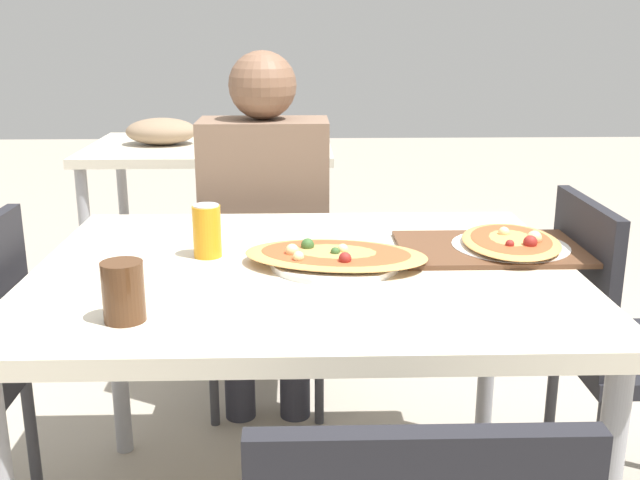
{
  "coord_description": "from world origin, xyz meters",
  "views": [
    {
      "loc": [
        -0.01,
        -1.62,
        1.26
      ],
      "look_at": [
        0.04,
        -0.0,
        0.79
      ],
      "focal_mm": 42.0,
      "sensor_mm": 36.0,
      "label": 1
    }
  ],
  "objects_px": {
    "pizza_main": "(335,257)",
    "drink_glass": "(123,292)",
    "pizza_second": "(511,243)",
    "soda_can": "(207,231)",
    "chair_far_seated": "(267,258)",
    "dining_table": "(305,293)",
    "person_seated": "(265,206)",
    "chair_side_right": "(623,339)"
  },
  "relations": [
    {
      "from": "dining_table",
      "to": "pizza_main",
      "type": "relative_size",
      "value": 2.66
    },
    {
      "from": "person_seated",
      "to": "pizza_second",
      "type": "relative_size",
      "value": 3.36
    },
    {
      "from": "drink_glass",
      "to": "pizza_main",
      "type": "bearing_deg",
      "value": 38.1
    },
    {
      "from": "chair_far_seated",
      "to": "person_seated",
      "type": "height_order",
      "value": "person_seated"
    },
    {
      "from": "soda_can",
      "to": "drink_glass",
      "type": "relative_size",
      "value": 1.11
    },
    {
      "from": "pizza_main",
      "to": "soda_can",
      "type": "relative_size",
      "value": 3.65
    },
    {
      "from": "pizza_main",
      "to": "dining_table",
      "type": "bearing_deg",
      "value": 176.66
    },
    {
      "from": "pizza_main",
      "to": "pizza_second",
      "type": "bearing_deg",
      "value": 13.52
    },
    {
      "from": "drink_glass",
      "to": "pizza_second",
      "type": "height_order",
      "value": "drink_glass"
    },
    {
      "from": "pizza_main",
      "to": "drink_glass",
      "type": "xyz_separation_m",
      "value": [
        -0.4,
        -0.32,
        0.04
      ]
    },
    {
      "from": "soda_can",
      "to": "person_seated",
      "type": "bearing_deg",
      "value": 80.39
    },
    {
      "from": "chair_far_seated",
      "to": "dining_table",
      "type": "bearing_deg",
      "value": 98.43
    },
    {
      "from": "chair_far_seated",
      "to": "person_seated",
      "type": "relative_size",
      "value": 0.72
    },
    {
      "from": "soda_can",
      "to": "pizza_main",
      "type": "bearing_deg",
      "value": -15.04
    },
    {
      "from": "dining_table",
      "to": "pizza_second",
      "type": "height_order",
      "value": "pizza_second"
    },
    {
      "from": "dining_table",
      "to": "person_seated",
      "type": "xyz_separation_m",
      "value": [
        -0.12,
        0.7,
        0.04
      ]
    },
    {
      "from": "chair_side_right",
      "to": "pizza_second",
      "type": "bearing_deg",
      "value": -90.18
    },
    {
      "from": "drink_glass",
      "to": "dining_table",
      "type": "bearing_deg",
      "value": 43.78
    },
    {
      "from": "chair_side_right",
      "to": "drink_glass",
      "type": "distance_m",
      "value": 1.25
    },
    {
      "from": "dining_table",
      "to": "chair_far_seated",
      "type": "xyz_separation_m",
      "value": [
        -0.12,
        0.81,
        -0.17
      ]
    },
    {
      "from": "pizza_main",
      "to": "pizza_second",
      "type": "distance_m",
      "value": 0.44
    },
    {
      "from": "dining_table",
      "to": "drink_glass",
      "type": "bearing_deg",
      "value": -136.22
    },
    {
      "from": "chair_side_right",
      "to": "person_seated",
      "type": "distance_m",
      "value": 1.12
    },
    {
      "from": "person_seated",
      "to": "drink_glass",
      "type": "bearing_deg",
      "value": 78.25
    },
    {
      "from": "chair_side_right",
      "to": "drink_glass",
      "type": "bearing_deg",
      "value": -69.77
    },
    {
      "from": "chair_side_right",
      "to": "person_seated",
      "type": "height_order",
      "value": "person_seated"
    },
    {
      "from": "pizza_main",
      "to": "drink_glass",
      "type": "distance_m",
      "value": 0.51
    },
    {
      "from": "person_seated",
      "to": "soda_can",
      "type": "relative_size",
      "value": 9.47
    },
    {
      "from": "pizza_main",
      "to": "chair_far_seated",
      "type": "bearing_deg",
      "value": 103.06
    },
    {
      "from": "pizza_main",
      "to": "soda_can",
      "type": "height_order",
      "value": "soda_can"
    },
    {
      "from": "dining_table",
      "to": "person_seated",
      "type": "relative_size",
      "value": 1.03
    },
    {
      "from": "chair_far_seated",
      "to": "person_seated",
      "type": "distance_m",
      "value": 0.23
    },
    {
      "from": "dining_table",
      "to": "chair_side_right",
      "type": "distance_m",
      "value": 0.83
    },
    {
      "from": "pizza_second",
      "to": "chair_far_seated",
      "type": "bearing_deg",
      "value": 130.97
    },
    {
      "from": "soda_can",
      "to": "pizza_second",
      "type": "height_order",
      "value": "soda_can"
    },
    {
      "from": "dining_table",
      "to": "pizza_second",
      "type": "bearing_deg",
      "value": 11.27
    },
    {
      "from": "pizza_main",
      "to": "pizza_second",
      "type": "height_order",
      "value": "pizza_second"
    },
    {
      "from": "dining_table",
      "to": "chair_side_right",
      "type": "bearing_deg",
      "value": 7.01
    },
    {
      "from": "chair_far_seated",
      "to": "chair_side_right",
      "type": "xyz_separation_m",
      "value": [
        0.92,
        -0.72,
        0.0
      ]
    },
    {
      "from": "chair_far_seated",
      "to": "soda_can",
      "type": "xyz_separation_m",
      "value": [
        -0.11,
        -0.74,
        0.3
      ]
    },
    {
      "from": "person_seated",
      "to": "pizza_main",
      "type": "distance_m",
      "value": 0.74
    },
    {
      "from": "drink_glass",
      "to": "pizza_second",
      "type": "xyz_separation_m",
      "value": [
        0.83,
        0.42,
        -0.04
      ]
    }
  ]
}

